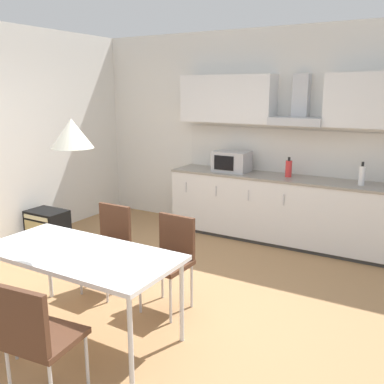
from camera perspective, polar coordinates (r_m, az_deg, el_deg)
name	(u,v)px	position (r m, az deg, el deg)	size (l,w,h in m)	color
ground_plane	(150,305)	(4.26, -5.64, -14.71)	(7.58, 7.80, 0.02)	#9E754C
wall_back	(258,133)	(6.13, 8.79, 7.74)	(6.06, 0.10, 2.80)	silver
kitchen_counter	(290,210)	(5.78, 12.96, -2.41)	(3.34, 0.61, 0.89)	#333333
backsplash_tile	(300,152)	(5.89, 14.15, 5.18)	(3.32, 0.02, 0.59)	silver
upper_wall_cabinets	(299,100)	(5.69, 14.10, 11.76)	(3.32, 0.40, 0.64)	silver
microwave	(232,161)	(5.95, 5.32, 4.08)	(0.48, 0.35, 0.28)	#ADADB2
bottle_red	(289,168)	(5.70, 12.76, 3.08)	(0.08, 0.08, 0.26)	red
bottle_white	(362,175)	(5.44, 21.70, 2.07)	(0.07, 0.07, 0.28)	white
dining_table	(80,257)	(3.58, -14.73, -8.37)	(1.63, 0.78, 0.73)	white
chair_far_left	(109,239)	(4.40, -10.98, -6.23)	(0.40, 0.40, 0.87)	#4C2D1E
chair_near_right	(36,333)	(2.94, -20.06, -17.28)	(0.44, 0.44, 0.87)	#4C2D1E
chair_far_right	(171,253)	(3.98, -2.83, -8.15)	(0.42, 0.42, 0.87)	#4C2D1E
guitar_amp	(48,226)	(6.04, -18.70, -4.38)	(0.52, 0.37, 0.44)	black
pendant_lamp	(72,133)	(3.35, -15.74, 7.53)	(0.32, 0.32, 0.22)	silver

